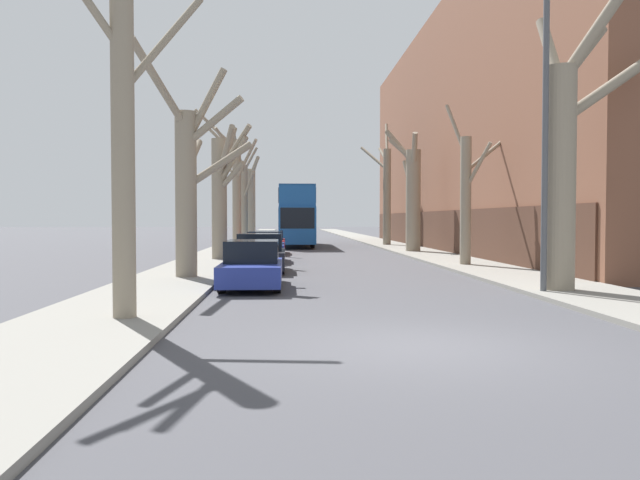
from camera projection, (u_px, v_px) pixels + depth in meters
name	position (u px, v px, depth m)	size (l,w,h in m)	color
ground_plane	(420.00, 347.00, 9.75)	(300.00, 300.00, 0.00)	#424247
sidewalk_left	(249.00, 240.00, 59.35)	(3.06, 120.00, 0.12)	gray
sidewalk_right	(368.00, 239.00, 59.95)	(3.06, 120.00, 0.12)	gray
building_facade_right	(507.00, 133.00, 40.46)	(10.08, 44.45, 15.20)	brown
street_tree_left_0	(119.00, 103.00, 11.80)	(3.33, 2.68, 8.95)	gray
street_tree_left_1	(188.00, 180.00, 20.30)	(3.44, 4.31, 7.25)	gray
street_tree_left_2	(222.00, 190.00, 29.35)	(2.04, 4.16, 6.52)	gray
street_tree_left_3	(235.00, 187.00, 37.85)	(3.83, 2.68, 8.53)	gray
street_tree_left_4	(244.00, 198.00, 45.97)	(2.29, 4.13, 8.28)	gray
street_tree_left_5	(250.00, 200.00, 55.01)	(3.53, 4.18, 8.63)	gray
street_tree_right_0	(564.00, 158.00, 16.60)	(3.44, 2.51, 8.19)	gray
street_tree_right_1	(467.00, 194.00, 25.99)	(3.10, 2.78, 6.98)	gray
street_tree_right_2	(412.00, 194.00, 36.77)	(2.02, 2.64, 7.42)	gray
street_tree_right_3	(386.00, 191.00, 46.23)	(2.16, 2.77, 9.42)	gray
double_decker_bus	(296.00, 213.00, 46.16)	(2.49, 11.97, 4.30)	#19519E
parked_car_0	(252.00, 265.00, 18.16)	(1.71, 4.24, 1.38)	navy
parked_car_1	(260.00, 254.00, 23.62)	(1.87, 4.00, 1.46)	black
parked_car_2	(265.00, 248.00, 29.11)	(1.77, 4.14, 1.43)	navy
parked_car_3	(269.00, 243.00, 35.83)	(1.78, 4.51, 1.34)	maroon
lamp_post	(542.00, 121.00, 16.17)	(1.40, 0.20, 8.16)	#4C4F54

